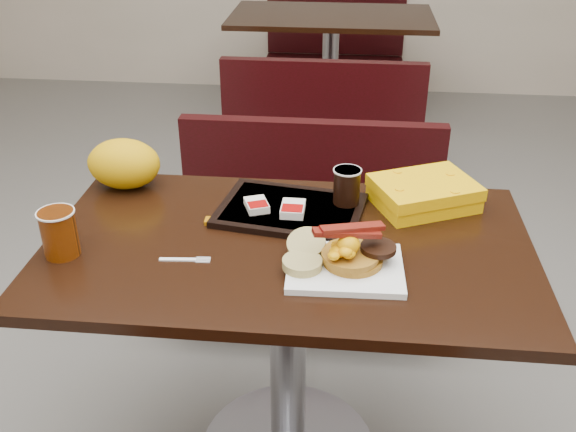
# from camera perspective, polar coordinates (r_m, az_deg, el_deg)

# --- Properties ---
(table_near) EXTENTS (1.20, 0.70, 0.75)m
(table_near) POSITION_cam_1_polar(r_m,az_deg,el_deg) (1.83, 0.00, -12.39)
(table_near) COLOR black
(table_near) RESTS_ON floor
(bench_near_n) EXTENTS (1.00, 0.46, 0.72)m
(bench_near_n) POSITION_cam_1_polar(r_m,az_deg,el_deg) (2.40, 1.67, -1.56)
(bench_near_n) COLOR black
(bench_near_n) RESTS_ON floor
(table_far) EXTENTS (1.20, 0.70, 0.75)m
(table_far) POSITION_cam_1_polar(r_m,az_deg,el_deg) (4.15, 3.68, 12.14)
(table_far) COLOR black
(table_far) RESTS_ON floor
(bench_far_s) EXTENTS (1.00, 0.46, 0.72)m
(bench_far_s) POSITION_cam_1_polar(r_m,az_deg,el_deg) (3.49, 3.16, 8.55)
(bench_far_s) COLOR black
(bench_far_s) RESTS_ON floor
(bench_far_n) EXTENTS (1.00, 0.46, 0.72)m
(bench_far_n) POSITION_cam_1_polar(r_m,az_deg,el_deg) (4.82, 4.05, 14.40)
(bench_far_n) COLOR black
(bench_far_n) RESTS_ON floor
(platter) EXTENTS (0.27, 0.21, 0.02)m
(platter) POSITION_cam_1_polar(r_m,az_deg,el_deg) (1.50, 5.01, -4.58)
(platter) COLOR white
(platter) RESTS_ON table_near
(pancake_stack) EXTENTS (0.15, 0.15, 0.03)m
(pancake_stack) POSITION_cam_1_polar(r_m,az_deg,el_deg) (1.50, 5.70, -3.57)
(pancake_stack) COLOR #A66C1B
(pancake_stack) RESTS_ON platter
(sausage_patty) EXTENTS (0.10, 0.10, 0.01)m
(sausage_patty) POSITION_cam_1_polar(r_m,az_deg,el_deg) (1.50, 7.91, -2.79)
(sausage_patty) COLOR black
(sausage_patty) RESTS_ON pancake_stack
(scrambled_eggs) EXTENTS (0.10, 0.09, 0.05)m
(scrambled_eggs) POSITION_cam_1_polar(r_m,az_deg,el_deg) (1.47, 5.30, -2.66)
(scrambled_eggs) COLOR #EEC004
(scrambled_eggs) RESTS_ON pancake_stack
(bacon_strips) EXTENTS (0.17, 0.11, 0.01)m
(bacon_strips) POSITION_cam_1_polar(r_m,az_deg,el_deg) (1.46, 5.19, -1.39)
(bacon_strips) COLOR #4D0505
(bacon_strips) RESTS_ON scrambled_eggs
(muffin_bottom) EXTENTS (0.10, 0.10, 0.02)m
(muffin_bottom) POSITION_cam_1_polar(r_m,az_deg,el_deg) (1.48, 1.26, -4.18)
(muffin_bottom) COLOR tan
(muffin_bottom) RESTS_ON platter
(muffin_top) EXTENTS (0.11, 0.11, 0.05)m
(muffin_top) POSITION_cam_1_polar(r_m,az_deg,el_deg) (1.53, 1.62, -2.49)
(muffin_top) COLOR tan
(muffin_top) RESTS_ON platter
(coffee_cup_near) EXTENTS (0.11, 0.11, 0.12)m
(coffee_cup_near) POSITION_cam_1_polar(r_m,az_deg,el_deg) (1.62, -19.39, -1.44)
(coffee_cup_near) COLOR #822E04
(coffee_cup_near) RESTS_ON table_near
(fork) EXTENTS (0.12, 0.03, 0.00)m
(fork) POSITION_cam_1_polar(r_m,az_deg,el_deg) (1.56, -9.64, -3.77)
(fork) COLOR white
(fork) RESTS_ON table_near
(knife) EXTENTS (0.02, 0.15, 0.00)m
(knife) POSITION_cam_1_polar(r_m,az_deg,el_deg) (1.57, 8.07, -3.49)
(knife) COLOR white
(knife) RESTS_ON table_near
(condiment_syrup) EXTENTS (0.04, 0.03, 0.01)m
(condiment_syrup) POSITION_cam_1_polar(r_m,az_deg,el_deg) (1.70, -6.56, -0.44)
(condiment_syrup) COLOR #A05C06
(condiment_syrup) RESTS_ON table_near
(condiment_ketchup) EXTENTS (0.05, 0.04, 0.01)m
(condiment_ketchup) POSITION_cam_1_polar(r_m,az_deg,el_deg) (1.71, -0.88, -0.10)
(condiment_ketchup) COLOR #8C0504
(condiment_ketchup) RESTS_ON table_near
(tray) EXTENTS (0.41, 0.32, 0.02)m
(tray) POSITION_cam_1_polar(r_m,az_deg,el_deg) (1.73, 0.23, 0.51)
(tray) COLOR black
(tray) RESTS_ON table_near
(hashbrown_sleeve_left) EXTENTS (0.08, 0.09, 0.02)m
(hashbrown_sleeve_left) POSITION_cam_1_polar(r_m,az_deg,el_deg) (1.72, -2.76, 0.96)
(hashbrown_sleeve_left) COLOR silver
(hashbrown_sleeve_left) RESTS_ON tray
(hashbrown_sleeve_right) EXTENTS (0.06, 0.08, 0.02)m
(hashbrown_sleeve_right) POSITION_cam_1_polar(r_m,az_deg,el_deg) (1.70, 0.43, 0.63)
(hashbrown_sleeve_right) COLOR silver
(hashbrown_sleeve_right) RESTS_ON tray
(coffee_cup_far) EXTENTS (0.08, 0.08, 0.10)m
(coffee_cup_far) POSITION_cam_1_polar(r_m,az_deg,el_deg) (1.74, 5.17, 2.61)
(coffee_cup_far) COLOR black
(coffee_cup_far) RESTS_ON tray
(clamshell) EXTENTS (0.32, 0.29, 0.07)m
(clamshell) POSITION_cam_1_polar(r_m,az_deg,el_deg) (1.80, 11.81, 1.96)
(clamshell) COLOR #F2AD04
(clamshell) RESTS_ON table_near
(paper_bag) EXTENTS (0.21, 0.16, 0.14)m
(paper_bag) POSITION_cam_1_polar(r_m,az_deg,el_deg) (1.90, -14.16, 4.46)
(paper_bag) COLOR #E0AA07
(paper_bag) RESTS_ON table_near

